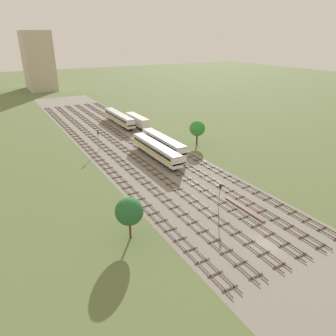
% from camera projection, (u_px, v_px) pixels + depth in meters
% --- Properties ---
extents(ground_plane, '(480.00, 480.00, 0.00)m').
position_uv_depth(ground_plane, '(125.00, 144.00, 93.42)').
color(ground_plane, '#5B6B3D').
extents(ballast_bed, '(25.81, 176.00, 0.01)m').
position_uv_depth(ballast_bed, '(125.00, 144.00, 93.42)').
color(ballast_bed, gray).
rests_on(ballast_bed, ground).
extents(track_far_left, '(2.40, 126.00, 0.29)m').
position_uv_depth(track_far_left, '(88.00, 148.00, 89.21)').
color(track_far_left, '#47382D').
rests_on(track_far_left, ground).
extents(track_left, '(2.40, 126.00, 0.29)m').
position_uv_depth(track_left, '(103.00, 146.00, 91.20)').
color(track_left, '#47382D').
rests_on(track_left, ground).
extents(track_centre_left, '(2.40, 126.00, 0.29)m').
position_uv_depth(track_centre_left, '(117.00, 144.00, 93.18)').
color(track_centre_left, '#47382D').
rests_on(track_centre_left, ground).
extents(track_centre, '(2.40, 126.00, 0.29)m').
position_uv_depth(track_centre, '(131.00, 141.00, 95.16)').
color(track_centre, '#47382D').
rests_on(track_centre, ground).
extents(track_centre_right, '(2.40, 126.00, 0.29)m').
position_uv_depth(track_centre_right, '(144.00, 139.00, 97.14)').
color(track_centre_right, '#47382D').
rests_on(track_centre_right, ground).
extents(track_right, '(2.40, 126.00, 0.29)m').
position_uv_depth(track_right, '(157.00, 137.00, 99.13)').
color(track_right, '#47382D').
rests_on(track_right, ground).
extents(passenger_coach_centre_nearest, '(2.96, 22.00, 3.80)m').
position_uv_depth(passenger_coach_centre_nearest, '(156.00, 149.00, 81.13)').
color(passenger_coach_centre_nearest, white).
rests_on(passenger_coach_centre_nearest, ground).
extents(diesel_railcar_centre_right_near, '(2.96, 20.50, 3.80)m').
position_uv_depth(diesel_railcar_centre_right_near, '(163.00, 142.00, 86.44)').
color(diesel_railcar_centre_right_near, white).
rests_on(diesel_railcar_centre_right_near, ground).
extents(freight_boxcar_right_mid, '(2.87, 14.00, 3.60)m').
position_uv_depth(freight_boxcar_right_mid, '(137.00, 120.00, 109.76)').
color(freight_boxcar_right_mid, white).
rests_on(freight_boxcar_right_mid, ground).
extents(passenger_coach_centre_right_midfar, '(2.96, 22.00, 3.80)m').
position_uv_depth(passenger_coach_centre_right_midfar, '(119.00, 117.00, 112.50)').
color(passenger_coach_centre_right_midfar, white).
rests_on(passenger_coach_centre_right_midfar, ground).
extents(signal_post_nearest, '(0.28, 0.47, 5.32)m').
position_uv_depth(signal_post_nearest, '(220.00, 193.00, 56.62)').
color(signal_post_nearest, gray).
rests_on(signal_post_nearest, ground).
extents(signal_post_near, '(0.28, 0.47, 5.67)m').
position_uv_depth(signal_post_near, '(98.00, 139.00, 86.13)').
color(signal_post_near, gray).
rests_on(signal_post_near, ground).
extents(lineside_tree_0, '(4.36, 4.36, 6.97)m').
position_uv_depth(lineside_tree_0, '(129.00, 211.00, 48.08)').
color(lineside_tree_0, '#4C331E').
rests_on(lineside_tree_0, ground).
extents(lineside_tree_1, '(4.47, 4.47, 7.09)m').
position_uv_depth(lineside_tree_1, '(197.00, 128.00, 90.96)').
color(lineside_tree_1, '#4C331E').
rests_on(lineside_tree_1, ground).
extents(skyline_tower_1, '(14.72, 24.72, 32.11)m').
position_uv_depth(skyline_tower_1, '(38.00, 61.00, 183.01)').
color(skyline_tower_1, '#C1B19E').
rests_on(skyline_tower_1, ground).
extents(spare_rail_bundle, '(0.60, 10.00, 0.24)m').
position_uv_depth(spare_rail_bundle, '(244.00, 209.00, 58.01)').
color(spare_rail_bundle, brown).
rests_on(spare_rail_bundle, ground).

